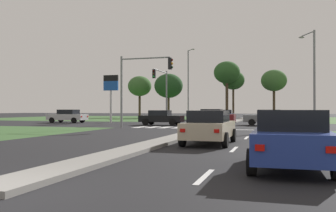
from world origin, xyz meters
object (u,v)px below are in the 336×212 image
(car_silver_seventh, at_px, (67,116))
(car_black_fourth, at_px, (161,117))
(treeline_fifth, at_px, (274,81))
(car_blue_fifth, at_px, (291,138))
(treeline_near, at_px, (140,86))
(treeline_fourth, at_px, (233,80))
(street_lamp_second, at_px, (313,72))
(treeline_second, at_px, (169,86))
(car_navy_sixth, at_px, (227,115))
(car_beige_second, at_px, (209,127))
(traffic_signal_near_left, at_px, (139,78))
(traffic_signal_far_left, at_px, (162,86))
(street_lamp_third, at_px, (189,81))
(car_maroon_third, at_px, (213,117))
(treeline_third, at_px, (227,73))
(fuel_price_totem, at_px, (111,88))
(car_grey_near, at_px, (268,117))

(car_silver_seventh, bearing_deg, car_black_fourth, -103.34)
(treeline_fifth, bearing_deg, car_blue_fifth, -89.08)
(treeline_near, relative_size, treeline_fourth, 0.97)
(street_lamp_second, relative_size, treeline_near, 1.09)
(car_silver_seventh, distance_m, treeline_second, 28.86)
(car_black_fourth, distance_m, car_navy_sixth, 20.83)
(treeline_near, height_order, treeline_fourth, treeline_fourth)
(car_beige_second, relative_size, traffic_signal_near_left, 0.74)
(traffic_signal_near_left, xyz_separation_m, treeline_near, (-14.75, 38.33, 1.91))
(traffic_signal_near_left, xyz_separation_m, treeline_fourth, (3.70, 36.09, 2.47))
(traffic_signal_far_left, xyz_separation_m, street_lamp_third, (-0.65, 15.84, 1.80))
(car_navy_sixth, bearing_deg, treeline_near, -33.01)
(car_beige_second, height_order, car_maroon_third, car_maroon_third)
(traffic_signal_near_left, height_order, treeline_second, treeline_second)
(car_blue_fifth, height_order, treeline_fifth, treeline_fifth)
(street_lamp_second, xyz_separation_m, treeline_fourth, (-10.56, 28.78, 1.66))
(street_lamp_second, relative_size, treeline_third, 0.90)
(car_black_fourth, relative_size, treeline_third, 0.44)
(treeline_second, bearing_deg, car_navy_sixth, -40.85)
(car_maroon_third, distance_m, car_black_fourth, 5.39)
(traffic_signal_far_left, relative_size, treeline_near, 0.76)
(treeline_near, bearing_deg, street_lamp_third, -41.40)
(car_black_fourth, relative_size, car_navy_sixth, 0.95)
(car_silver_seventh, height_order, treeline_fifth, treeline_fifth)
(car_blue_fifth, height_order, street_lamp_third, street_lamp_third)
(fuel_price_totem, xyz_separation_m, treeline_near, (-7.15, 27.87, 2.00))
(car_maroon_third, relative_size, street_lamp_second, 0.50)
(car_grey_near, relative_size, treeline_fourth, 0.55)
(street_lamp_second, height_order, fuel_price_totem, street_lamp_second)
(treeline_near, xyz_separation_m, treeline_fifth, (25.30, -0.39, 0.49))
(car_beige_second, relative_size, street_lamp_second, 0.51)
(car_navy_sixth, xyz_separation_m, traffic_signal_far_left, (-5.45, -14.78, 3.47))
(car_grey_near, distance_m, treeline_near, 39.60)
(car_maroon_third, distance_m, fuel_price_totem, 12.99)
(street_lamp_second, bearing_deg, street_lamp_third, 129.53)
(car_navy_sixth, xyz_separation_m, car_silver_seventh, (-16.12, -17.56, 0.02))
(car_grey_near, height_order, treeline_second, treeline_second)
(traffic_signal_near_left, bearing_deg, car_grey_near, 38.21)
(car_blue_fifth, relative_size, traffic_signal_far_left, 0.72)
(car_navy_sixth, height_order, traffic_signal_far_left, traffic_signal_far_left)
(car_beige_second, bearing_deg, treeline_third, 96.54)
(car_beige_second, bearing_deg, car_silver_seventh, 134.16)
(street_lamp_third, xyz_separation_m, treeline_near, (-12.49, 11.01, 0.04))
(fuel_price_totem, bearing_deg, treeline_near, 104.39)
(car_navy_sixth, relative_size, traffic_signal_far_left, 0.74)
(fuel_price_totem, distance_m, treeline_fourth, 28.13)
(car_beige_second, xyz_separation_m, treeline_third, (-5.29, 46.14, 6.98))
(car_beige_second, relative_size, car_silver_seventh, 0.99)
(traffic_signal_far_left, relative_size, street_lamp_second, 0.70)
(car_maroon_third, relative_size, treeline_third, 0.46)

